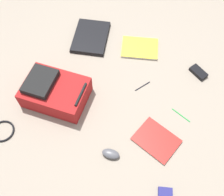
{
  "coord_description": "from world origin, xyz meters",
  "views": [
    {
      "loc": [
        -0.86,
        -0.38,
        1.6
      ],
      "look_at": [
        -0.01,
        0.02,
        0.02
      ],
      "focal_mm": 43.1,
      "sensor_mm": 36.0,
      "label": 1
    }
  ],
  "objects_px": {
    "book_manual": "(140,48)",
    "pen_blue": "(143,86)",
    "backpack": "(54,92)",
    "book_blue": "(156,140)",
    "laptop": "(91,37)",
    "computer_mouse": "(111,154)",
    "power_brick": "(198,72)",
    "pen_black": "(181,115)",
    "earbud_pouch": "(165,195)",
    "cable_coil": "(3,131)"
  },
  "relations": [
    {
      "from": "pen_blue",
      "to": "earbud_pouch",
      "type": "relative_size",
      "value": 1.63
    },
    {
      "from": "computer_mouse",
      "to": "pen_blue",
      "type": "height_order",
      "value": "computer_mouse"
    },
    {
      "from": "backpack",
      "to": "book_manual",
      "type": "relative_size",
      "value": 1.35
    },
    {
      "from": "cable_coil",
      "to": "pen_blue",
      "type": "xyz_separation_m",
      "value": [
        0.71,
        -0.69,
        -0.0
      ]
    },
    {
      "from": "backpack",
      "to": "pen_blue",
      "type": "xyz_separation_m",
      "value": [
        0.34,
        -0.51,
        -0.07
      ]
    },
    {
      "from": "book_manual",
      "to": "pen_blue",
      "type": "xyz_separation_m",
      "value": [
        -0.32,
        -0.15,
        -0.0
      ]
    },
    {
      "from": "backpack",
      "to": "cable_coil",
      "type": "distance_m",
      "value": 0.42
    },
    {
      "from": "backpack",
      "to": "computer_mouse",
      "type": "distance_m",
      "value": 0.56
    },
    {
      "from": "laptop",
      "to": "book_blue",
      "type": "height_order",
      "value": "laptop"
    },
    {
      "from": "backpack",
      "to": "pen_blue",
      "type": "distance_m",
      "value": 0.62
    },
    {
      "from": "laptop",
      "to": "pen_black",
      "type": "height_order",
      "value": "laptop"
    },
    {
      "from": "book_manual",
      "to": "pen_black",
      "type": "xyz_separation_m",
      "value": [
        -0.42,
        -0.47,
        -0.01
      ]
    },
    {
      "from": "pen_black",
      "to": "pen_blue",
      "type": "relative_size",
      "value": 1.11
    },
    {
      "from": "cable_coil",
      "to": "computer_mouse",
      "type": "bearing_deg",
      "value": -77.36
    },
    {
      "from": "pen_black",
      "to": "cable_coil",
      "type": "bearing_deg",
      "value": 121.04
    },
    {
      "from": "cable_coil",
      "to": "earbud_pouch",
      "type": "height_order",
      "value": "earbud_pouch"
    },
    {
      "from": "backpack",
      "to": "pen_black",
      "type": "height_order",
      "value": "backpack"
    },
    {
      "from": "computer_mouse",
      "to": "pen_blue",
      "type": "bearing_deg",
      "value": -7.27
    },
    {
      "from": "book_manual",
      "to": "computer_mouse",
      "type": "xyz_separation_m",
      "value": [
        -0.87,
        -0.16,
        0.01
      ]
    },
    {
      "from": "backpack",
      "to": "pen_black",
      "type": "bearing_deg",
      "value": -74.03
    },
    {
      "from": "backpack",
      "to": "pen_blue",
      "type": "bearing_deg",
      "value": -56.02
    },
    {
      "from": "backpack",
      "to": "earbud_pouch",
      "type": "height_order",
      "value": "backpack"
    },
    {
      "from": "backpack",
      "to": "laptop",
      "type": "relative_size",
      "value": 1.09
    },
    {
      "from": "earbud_pouch",
      "to": "backpack",
      "type": "bearing_deg",
      "value": 71.89
    },
    {
      "from": "backpack",
      "to": "book_blue",
      "type": "height_order",
      "value": "backpack"
    },
    {
      "from": "laptop",
      "to": "pen_black",
      "type": "distance_m",
      "value": 0.94
    },
    {
      "from": "backpack",
      "to": "earbud_pouch",
      "type": "distance_m",
      "value": 0.95
    },
    {
      "from": "earbud_pouch",
      "to": "cable_coil",
      "type": "bearing_deg",
      "value": 93.9
    },
    {
      "from": "book_blue",
      "to": "power_brick",
      "type": "xyz_separation_m",
      "value": [
        0.62,
        -0.09,
        0.01
      ]
    },
    {
      "from": "laptop",
      "to": "computer_mouse",
      "type": "relative_size",
      "value": 3.73
    },
    {
      "from": "book_manual",
      "to": "book_blue",
      "type": "bearing_deg",
      "value": -149.8
    },
    {
      "from": "backpack",
      "to": "earbud_pouch",
      "type": "relative_size",
      "value": 5.53
    },
    {
      "from": "power_brick",
      "to": "earbud_pouch",
      "type": "distance_m",
      "value": 0.92
    },
    {
      "from": "laptop",
      "to": "earbud_pouch",
      "type": "bearing_deg",
      "value": -133.29
    },
    {
      "from": "cable_coil",
      "to": "power_brick",
      "type": "bearing_deg",
      "value": -45.59
    },
    {
      "from": "power_brick",
      "to": "pen_blue",
      "type": "relative_size",
      "value": 0.99
    },
    {
      "from": "computer_mouse",
      "to": "pen_blue",
      "type": "xyz_separation_m",
      "value": [
        0.55,
        0.01,
        -0.02
      ]
    },
    {
      "from": "backpack",
      "to": "book_blue",
      "type": "bearing_deg",
      "value": -90.18
    },
    {
      "from": "book_blue",
      "to": "computer_mouse",
      "type": "relative_size",
      "value": 2.79
    },
    {
      "from": "book_blue",
      "to": "power_brick",
      "type": "height_order",
      "value": "power_brick"
    },
    {
      "from": "pen_blue",
      "to": "earbud_pouch",
      "type": "bearing_deg",
      "value": -148.21
    },
    {
      "from": "laptop",
      "to": "pen_blue",
      "type": "height_order",
      "value": "laptop"
    },
    {
      "from": "laptop",
      "to": "cable_coil",
      "type": "height_order",
      "value": "laptop"
    },
    {
      "from": "backpack",
      "to": "book_manual",
      "type": "xyz_separation_m",
      "value": [
        0.66,
        -0.35,
        -0.07
      ]
    },
    {
      "from": "earbud_pouch",
      "to": "pen_black",
      "type": "bearing_deg",
      "value": 8.04
    },
    {
      "from": "book_blue",
      "to": "cable_coil",
      "type": "bearing_deg",
      "value": 111.75
    },
    {
      "from": "cable_coil",
      "to": "pen_black",
      "type": "height_order",
      "value": "cable_coil"
    },
    {
      "from": "laptop",
      "to": "earbud_pouch",
      "type": "distance_m",
      "value": 1.29
    },
    {
      "from": "power_brick",
      "to": "computer_mouse",
      "type": "bearing_deg",
      "value": 159.44
    },
    {
      "from": "cable_coil",
      "to": "earbud_pouch",
      "type": "distance_m",
      "value": 1.08
    }
  ]
}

